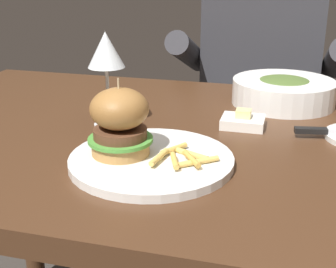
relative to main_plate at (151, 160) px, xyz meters
name	(u,v)px	position (x,y,z in m)	size (l,w,h in m)	color
dining_table	(215,177)	(0.08, 0.16, -0.09)	(1.43, 0.80, 0.74)	#472B19
main_plate	(151,160)	(0.00, 0.00, 0.00)	(0.27, 0.27, 0.01)	white
burger_sandwich	(120,122)	(-0.05, 0.00, 0.06)	(0.11, 0.11, 0.13)	#B78447
fries_pile	(182,157)	(0.05, 0.00, 0.01)	(0.10, 0.10, 0.01)	#EABC5B
wine_glass	(107,53)	(-0.14, 0.16, 0.14)	(0.07, 0.07, 0.19)	silver
butter_dish	(243,121)	(0.12, 0.22, 0.00)	(0.08, 0.07, 0.04)	white
soup_bowl	(283,91)	(0.19, 0.41, 0.02)	(0.23, 0.23, 0.06)	white
diner_person	(257,117)	(0.11, 0.84, -0.18)	(0.51, 0.36, 1.18)	#282833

